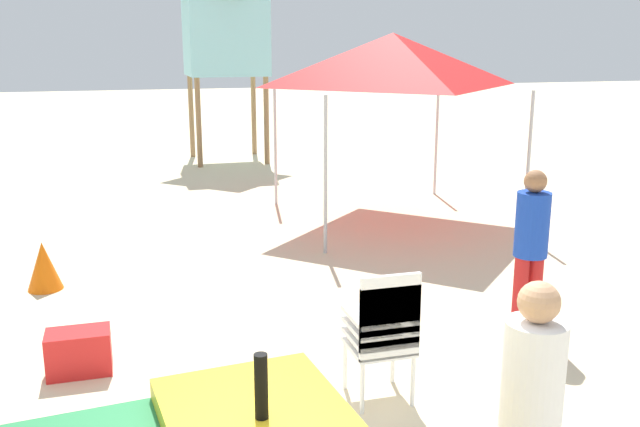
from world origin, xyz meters
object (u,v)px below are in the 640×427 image
object	(u,v)px
cooler_box	(79,352)
lifeguard_tower	(225,26)
lifeguard_near_right	(530,409)
popup_canopy	(392,60)
traffic_cone_near	(44,266)
stacked_plastic_chairs	(384,326)
lifeguard_near_center	(531,242)

from	to	relation	value
cooler_box	lifeguard_tower	bearing A→B (deg)	74.52
lifeguard_near_right	lifeguard_tower	distance (m)	14.04
popup_canopy	traffic_cone_near	size ratio (longest dim) A/B	5.46
stacked_plastic_chairs	lifeguard_near_right	distance (m)	1.88
lifeguard_near_right	cooler_box	distance (m)	3.98
popup_canopy	lifeguard_tower	distance (m)	6.68
stacked_plastic_chairs	lifeguard_near_right	xyz separation A→B (m)	(0.09, -1.86, 0.29)
lifeguard_near_right	popup_canopy	bearing A→B (deg)	73.72
lifeguard_near_center	traffic_cone_near	xyz separation A→B (m)	(-4.66, 2.64, -0.65)
popup_canopy	lifeguard_near_center	bearing A→B (deg)	-94.92
popup_canopy	traffic_cone_near	xyz separation A→B (m)	(-5.06, -2.00, -2.24)
stacked_plastic_chairs	lifeguard_tower	size ratio (longest dim) A/B	0.26
lifeguard_tower	lifeguard_near_center	bearing A→B (deg)	-83.86
cooler_box	popup_canopy	bearing A→B (deg)	43.35
cooler_box	stacked_plastic_chairs	bearing A→B (deg)	-27.58
lifeguard_near_center	lifeguard_tower	size ratio (longest dim) A/B	0.38
traffic_cone_near	lifeguard_near_center	bearing A→B (deg)	-29.55
popup_canopy	lifeguard_near_right	bearing A→B (deg)	-106.28
lifeguard_near_center	lifeguard_near_right	xyz separation A→B (m)	(-1.76, -2.76, 0.00)
lifeguard_near_right	traffic_cone_near	distance (m)	6.16
lifeguard_near_right	cooler_box	world-z (taller)	lifeguard_near_right
lifeguard_near_center	popup_canopy	xyz separation A→B (m)	(0.40, 4.64, 1.59)
lifeguard_near_center	popup_canopy	world-z (taller)	popup_canopy
lifeguard_near_center	cooler_box	bearing A→B (deg)	175.67
popup_canopy	lifeguard_tower	size ratio (longest dim) A/B	0.73
stacked_plastic_chairs	popup_canopy	xyz separation A→B (m)	(2.25, 5.54, 1.87)
lifeguard_tower	lifeguard_near_right	bearing A→B (deg)	-92.34
lifeguard_tower	traffic_cone_near	size ratio (longest dim) A/B	7.52
lifeguard_near_center	popup_canopy	size ratio (longest dim) A/B	0.53
lifeguard_tower	traffic_cone_near	world-z (taller)	lifeguard_tower
stacked_plastic_chairs	cooler_box	xyz separation A→B (m)	(-2.33, 1.22, -0.46)
traffic_cone_near	lifeguard_tower	bearing A→B (deg)	67.73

